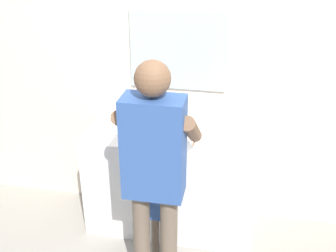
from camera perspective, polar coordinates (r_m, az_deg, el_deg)
name	(u,v)px	position (r m, az deg, el deg)	size (l,w,h in m)	color
ground_plane	(165,247)	(3.58, -0.48, -16.28)	(14.00, 14.00, 0.00)	#9E998E
back_wall	(179,67)	(3.42, 1.52, 8.05)	(4.40, 0.10, 2.70)	beige
vanity_cabinet	(171,182)	(3.53, 0.47, -7.70)	(1.39, 0.54, 0.89)	white
sink_basin	(171,130)	(3.27, 0.44, -0.55)	(0.34, 0.34, 0.11)	white
faucet	(176,116)	(3.44, 1.07, 1.33)	(0.18, 0.14, 0.18)	#B7BABF
toothbrush_cup	(134,122)	(3.41, -4.74, 0.49)	(0.07, 0.07, 0.21)	#D86666
child_toddler	(162,203)	(3.17, -0.89, -10.55)	(0.27, 0.27, 0.87)	#6B5B4C
adult_parent	(155,161)	(2.70, -1.86, -4.85)	(0.53, 0.56, 1.70)	#6B5B4C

